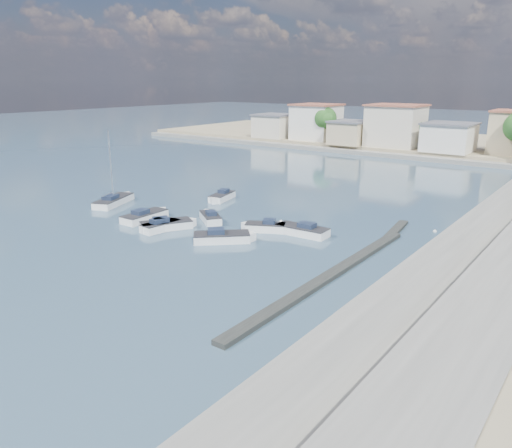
{
  "coord_description": "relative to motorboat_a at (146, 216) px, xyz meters",
  "views": [
    {
      "loc": [
        23.71,
        -21.73,
        14.56
      ],
      "look_at": [
        -3.41,
        14.47,
        1.4
      ],
      "focal_mm": 35.0,
      "sensor_mm": 36.0,
      "label": 1
    }
  ],
  "objects": [
    {
      "name": "ground",
      "position": [
        16.75,
        27.4,
        -0.38
      ],
      "size": [
        400.0,
        400.0,
        0.0
      ],
      "primitive_type": "plane",
      "color": "#293C53",
      "rests_on": "ground"
    },
    {
      "name": "seawall_walkway",
      "position": [
        35.25,
        0.4,
        0.52
      ],
      "size": [
        5.0,
        90.0,
        1.8
      ],
      "primitive_type": "cube",
      "color": "slate",
      "rests_on": "ground"
    },
    {
      "name": "breakwater",
      "position": [
        23.65,
        0.09,
        -0.21
      ],
      "size": [
        2.0,
        31.02,
        0.35
      ],
      "color": "black",
      "rests_on": "ground"
    },
    {
      "name": "far_shore_land",
      "position": [
        16.75,
        79.4,
        0.32
      ],
      "size": [
        160.0,
        40.0,
        1.4
      ],
      "primitive_type": "cube",
      "color": "gray",
      "rests_on": "ground"
    },
    {
      "name": "far_shore_quay",
      "position": [
        16.75,
        58.4,
        0.02
      ],
      "size": [
        160.0,
        2.5,
        0.8
      ],
      "primitive_type": "cube",
      "color": "slate",
      "rests_on": "ground"
    },
    {
      "name": "motorboat_a",
      "position": [
        0.0,
        0.0,
        0.0
      ],
      "size": [
        2.29,
        5.89,
        1.48
      ],
      "color": "white",
      "rests_on": "ground"
    },
    {
      "name": "motorboat_b",
      "position": [
        4.19,
        -1.56,
        -0.0
      ],
      "size": [
        2.06,
        4.63,
        1.48
      ],
      "color": "white",
      "rests_on": "ground"
    },
    {
      "name": "motorboat_c",
      "position": [
        15.99,
        5.43,
        0.0
      ],
      "size": [
        5.85,
        2.22,
        1.48
      ],
      "color": "white",
      "rests_on": "ground"
    },
    {
      "name": "motorboat_d",
      "position": [
        12.56,
        4.11,
        -0.0
      ],
      "size": [
        4.31,
        3.24,
        1.48
      ],
      "color": "white",
      "rests_on": "ground"
    },
    {
      "name": "motorboat_e",
      "position": [
        4.44,
        -0.93,
        -0.0
      ],
      "size": [
        4.32,
        5.42,
        1.48
      ],
      "color": "white",
      "rests_on": "ground"
    },
    {
      "name": "motorboat_f",
      "position": [
        5.85,
        3.69,
        -0.0
      ],
      "size": [
        4.18,
        3.64,
        1.48
      ],
      "color": "white",
      "rests_on": "ground"
    },
    {
      "name": "motorboat_g",
      "position": [
        0.61,
        11.62,
        0.0
      ],
      "size": [
        2.72,
        5.01,
        1.48
      ],
      "color": "white",
      "rests_on": "ground"
    },
    {
      "name": "motorboat_h",
      "position": [
        11.64,
        -0.71,
        -0.0
      ],
      "size": [
        5.2,
        5.03,
        1.48
      ],
      "color": "white",
      "rests_on": "ground"
    },
    {
      "name": "sailboat",
      "position": [
        -8.52,
        2.5,
        0.03
      ],
      "size": [
        4.34,
        6.87,
        9.0
      ],
      "color": "white",
      "rests_on": "ground"
    },
    {
      "name": "mooring_buoys",
      "position": [
        24.8,
        0.29,
        -0.33
      ],
      "size": [
        18.0,
        28.12,
        0.35
      ],
      "color": "white",
      "rests_on": "ground"
    }
  ]
}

